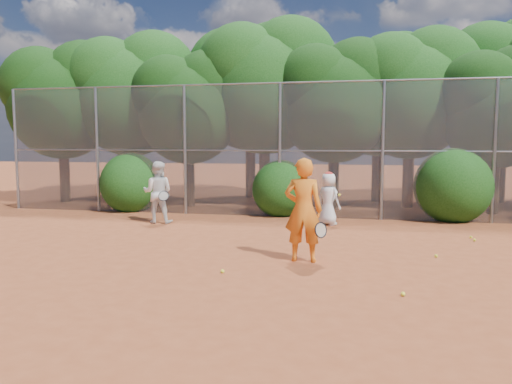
# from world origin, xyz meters

# --- Properties ---
(ground) EXTENTS (80.00, 80.00, 0.00)m
(ground) POSITION_xyz_m (0.00, 0.00, 0.00)
(ground) COLOR brown
(ground) RESTS_ON ground
(fence_back) EXTENTS (20.05, 0.09, 4.03)m
(fence_back) POSITION_xyz_m (-0.12, 6.00, 2.05)
(fence_back) COLOR gray
(fence_back) RESTS_ON ground
(tree_0) EXTENTS (4.38, 3.81, 6.00)m
(tree_0) POSITION_xyz_m (-9.44, 8.04, 3.93)
(tree_0) COLOR black
(tree_0) RESTS_ON ground
(tree_1) EXTENTS (4.64, 4.03, 6.35)m
(tree_1) POSITION_xyz_m (-6.94, 8.54, 4.16)
(tree_1) COLOR black
(tree_1) RESTS_ON ground
(tree_2) EXTENTS (3.99, 3.47, 5.47)m
(tree_2) POSITION_xyz_m (-4.45, 7.83, 3.58)
(tree_2) COLOR black
(tree_2) RESTS_ON ground
(tree_3) EXTENTS (4.89, 4.26, 6.70)m
(tree_3) POSITION_xyz_m (-1.94, 8.84, 4.40)
(tree_3) COLOR black
(tree_3) RESTS_ON ground
(tree_4) EXTENTS (4.19, 3.64, 5.73)m
(tree_4) POSITION_xyz_m (0.55, 8.24, 3.76)
(tree_4) COLOR black
(tree_4) RESTS_ON ground
(tree_5) EXTENTS (4.51, 3.92, 6.17)m
(tree_5) POSITION_xyz_m (3.06, 9.04, 4.05)
(tree_5) COLOR black
(tree_5) RESTS_ON ground
(tree_6) EXTENTS (3.86, 3.36, 5.29)m
(tree_6) POSITION_xyz_m (5.55, 8.03, 3.47)
(tree_6) COLOR black
(tree_6) RESTS_ON ground
(tree_9) EXTENTS (4.83, 4.20, 6.62)m
(tree_9) POSITION_xyz_m (-7.94, 10.84, 4.34)
(tree_9) COLOR black
(tree_9) RESTS_ON ground
(tree_10) EXTENTS (5.15, 4.48, 7.06)m
(tree_10) POSITION_xyz_m (-2.93, 11.05, 4.63)
(tree_10) COLOR black
(tree_10) RESTS_ON ground
(tree_11) EXTENTS (4.64, 4.03, 6.35)m
(tree_11) POSITION_xyz_m (2.06, 10.64, 4.16)
(tree_11) COLOR black
(tree_11) RESTS_ON ground
(tree_12) EXTENTS (5.02, 4.37, 6.88)m
(tree_12) POSITION_xyz_m (6.56, 11.24, 4.51)
(tree_12) COLOR black
(tree_12) RESTS_ON ground
(bush_0) EXTENTS (2.00, 2.00, 2.00)m
(bush_0) POSITION_xyz_m (-6.00, 6.30, 1.00)
(bush_0) COLOR #133F0F
(bush_0) RESTS_ON ground
(bush_1) EXTENTS (1.80, 1.80, 1.80)m
(bush_1) POSITION_xyz_m (-1.00, 6.30, 0.90)
(bush_1) COLOR #133F0F
(bush_1) RESTS_ON ground
(bush_2) EXTENTS (2.20, 2.20, 2.20)m
(bush_2) POSITION_xyz_m (4.00, 6.30, 1.10)
(bush_2) COLOR #133F0F
(bush_2) RESTS_ON ground
(player_yellow) EXTENTS (0.84, 0.58, 1.97)m
(player_yellow) POSITION_xyz_m (0.33, 0.49, 0.99)
(player_yellow) COLOR orange
(player_yellow) RESTS_ON ground
(player_teen) EXTENTS (0.84, 0.77, 1.46)m
(player_teen) POSITION_xyz_m (0.54, 4.77, 0.73)
(player_teen) COLOR white
(player_teen) RESTS_ON ground
(player_white) EXTENTS (0.92, 0.78, 1.72)m
(player_white) POSITION_xyz_m (-4.15, 4.14, 0.86)
(player_white) COLOR white
(player_white) RESTS_ON ground
(ball_0) EXTENTS (0.07, 0.07, 0.07)m
(ball_0) POSITION_xyz_m (3.97, 3.16, 0.03)
(ball_0) COLOR yellow
(ball_0) RESTS_ON ground
(ball_1) EXTENTS (0.07, 0.07, 0.07)m
(ball_1) POSITION_xyz_m (2.03, -1.37, 0.03)
(ball_1) COLOR yellow
(ball_1) RESTS_ON ground
(ball_2) EXTENTS (0.07, 0.07, 0.07)m
(ball_2) POSITION_xyz_m (2.87, 1.31, 0.03)
(ball_2) COLOR yellow
(ball_2) RESTS_ON ground
(ball_3) EXTENTS (0.07, 0.07, 0.07)m
(ball_3) POSITION_xyz_m (-0.93, -0.67, 0.03)
(ball_3) COLOR yellow
(ball_3) RESTS_ON ground
(ball_4) EXTENTS (0.07, 0.07, 0.07)m
(ball_4) POSITION_xyz_m (3.96, 3.49, 0.03)
(ball_4) COLOR yellow
(ball_4) RESTS_ON ground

